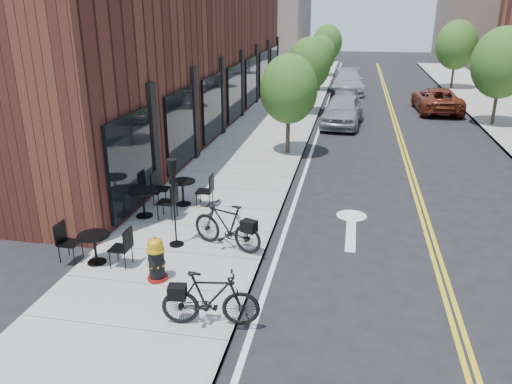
# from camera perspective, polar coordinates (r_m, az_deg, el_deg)

# --- Properties ---
(ground) EXTENTS (120.00, 120.00, 0.00)m
(ground) POSITION_cam_1_polar(r_m,az_deg,el_deg) (11.53, 0.53, -8.26)
(ground) COLOR black
(ground) RESTS_ON ground
(sidewalk_near) EXTENTS (4.00, 70.00, 0.12)m
(sidewalk_near) POSITION_cam_1_polar(r_m,az_deg,el_deg) (21.04, 0.18, 5.32)
(sidewalk_near) COLOR #9E9B93
(sidewalk_near) RESTS_ON ground
(building_near) EXTENTS (5.00, 28.00, 7.00)m
(building_near) POSITION_cam_1_polar(r_m,az_deg,el_deg) (25.44, -8.40, 15.61)
(building_near) COLOR #3E1914
(building_near) RESTS_ON ground
(bg_building_left) EXTENTS (8.00, 14.00, 10.00)m
(bg_building_left) POSITION_cam_1_polar(r_m,az_deg,el_deg) (58.78, 1.54, 19.87)
(bg_building_left) COLOR #726656
(bg_building_left) RESTS_ON ground
(bg_building_right) EXTENTS (10.00, 16.00, 12.00)m
(bg_building_right) POSITION_cam_1_polar(r_m,az_deg,el_deg) (61.60, 25.87, 18.94)
(bg_building_right) COLOR brown
(bg_building_right) RESTS_ON ground
(tree_near_a) EXTENTS (2.20, 2.20, 3.81)m
(tree_near_a) POSITION_cam_1_polar(r_m,az_deg,el_deg) (19.33, 3.78, 11.65)
(tree_near_a) COLOR #382B1E
(tree_near_a) RESTS_ON sidewalk_near
(tree_near_b) EXTENTS (2.30, 2.30, 3.98)m
(tree_near_b) POSITION_cam_1_polar(r_m,az_deg,el_deg) (27.20, 6.07, 14.35)
(tree_near_b) COLOR #382B1E
(tree_near_b) RESTS_ON sidewalk_near
(tree_near_c) EXTENTS (2.10, 2.10, 3.67)m
(tree_near_c) POSITION_cam_1_polar(r_m,az_deg,el_deg) (35.16, 7.33, 15.34)
(tree_near_c) COLOR #382B1E
(tree_near_c) RESTS_ON sidewalk_near
(tree_near_d) EXTENTS (2.40, 2.40, 4.11)m
(tree_near_d) POSITION_cam_1_polar(r_m,az_deg,el_deg) (43.10, 8.16, 16.55)
(tree_near_d) COLOR #382B1E
(tree_near_d) RESTS_ON sidewalk_near
(tree_far_b) EXTENTS (2.80, 2.80, 4.62)m
(tree_far_b) POSITION_cam_1_polar(r_m,az_deg,el_deg) (26.93, 26.30, 13.10)
(tree_far_b) COLOR #382B1E
(tree_far_b) RESTS_ON sidewalk_far
(tree_far_c) EXTENTS (2.80, 2.80, 4.62)m
(tree_far_c) POSITION_cam_1_polar(r_m,az_deg,el_deg) (38.62, 21.96, 15.32)
(tree_far_c) COLOR #382B1E
(tree_far_c) RESTS_ON sidewalk_far
(fire_hydrant) EXTENTS (0.52, 0.52, 0.99)m
(fire_hydrant) POSITION_cam_1_polar(r_m,az_deg,el_deg) (10.69, -11.33, -7.56)
(fire_hydrant) COLOR maroon
(fire_hydrant) RESTS_ON sidewalk_near
(bicycle_left) EXTENTS (1.96, 1.18, 1.14)m
(bicycle_left) POSITION_cam_1_polar(r_m,az_deg,el_deg) (11.79, -3.36, -3.87)
(bicycle_left) COLOR black
(bicycle_left) RESTS_ON sidewalk_near
(bicycle_right) EXTENTS (1.83, 0.77, 1.07)m
(bicycle_right) POSITION_cam_1_polar(r_m,az_deg,el_deg) (9.11, -5.23, -12.06)
(bicycle_right) COLOR black
(bicycle_right) RESTS_ON sidewalk_near
(bistro_set_a) EXTENTS (1.66, 0.73, 0.90)m
(bistro_set_a) POSITION_cam_1_polar(r_m,az_deg,el_deg) (11.70, -17.96, -5.74)
(bistro_set_a) COLOR black
(bistro_set_a) RESTS_ON sidewalk_near
(bistro_set_b) EXTENTS (1.75, 0.77, 0.94)m
(bistro_set_b) POSITION_cam_1_polar(r_m,az_deg,el_deg) (14.54, -8.38, 0.33)
(bistro_set_b) COLOR black
(bistro_set_b) RESTS_ON sidewalk_near
(bistro_set_c) EXTENTS (1.83, 0.79, 0.99)m
(bistro_set_c) POSITION_cam_1_polar(r_m,az_deg,el_deg) (13.90, -12.76, -0.83)
(bistro_set_c) COLOR black
(bistro_set_c) RESTS_ON sidewalk_near
(patio_umbrella) EXTENTS (0.35, 0.35, 2.16)m
(patio_umbrella) POSITION_cam_1_polar(r_m,az_deg,el_deg) (11.69, -9.47, 0.84)
(patio_umbrella) COLOR black
(patio_umbrella) RESTS_ON sidewalk_near
(parked_car_a) EXTENTS (2.16, 4.60, 1.52)m
(parked_car_a) POSITION_cam_1_polar(r_m,az_deg,el_deg) (25.20, 9.85, 9.19)
(parked_car_a) COLOR gray
(parked_car_a) RESTS_ON ground
(parked_car_b) EXTENTS (1.57, 4.00, 1.30)m
(parked_car_b) POSITION_cam_1_polar(r_m,az_deg,el_deg) (28.29, 9.93, 10.16)
(parked_car_b) COLOR black
(parked_car_b) RESTS_ON ground
(parked_car_c) EXTENTS (2.34, 5.24, 1.49)m
(parked_car_c) POSITION_cam_1_polar(r_m,az_deg,el_deg) (35.31, 10.41, 12.28)
(parked_car_c) COLOR #A2A1A6
(parked_car_c) RESTS_ON ground
(parked_car_far) EXTENTS (2.44, 4.97, 1.36)m
(parked_car_far) POSITION_cam_1_polar(r_m,az_deg,el_deg) (30.00, 19.95, 9.89)
(parked_car_far) COLOR maroon
(parked_car_far) RESTS_ON ground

